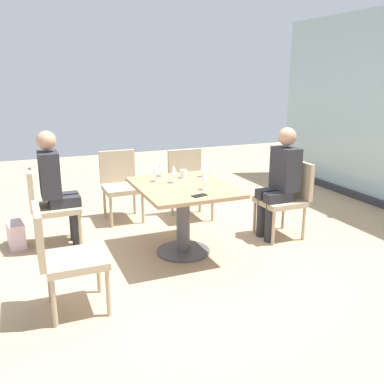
% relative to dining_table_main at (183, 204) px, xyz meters
% --- Properties ---
extents(ground_plane, '(12.00, 12.00, 0.00)m').
position_rel_dining_table_main_xyz_m(ground_plane, '(0.00, 0.00, -0.54)').
color(ground_plane, tan).
extents(dining_table_main, '(1.15, 0.91, 0.73)m').
position_rel_dining_table_main_xyz_m(dining_table_main, '(0.00, 0.00, 0.00)').
color(dining_table_main, '#997551').
rests_on(dining_table_main, ground_plane).
extents(chair_front_left, '(0.46, 0.50, 0.87)m').
position_rel_dining_table_main_xyz_m(chair_front_left, '(-0.72, -1.28, -0.04)').
color(chair_front_left, tan).
rests_on(chair_front_left, ground_plane).
extents(chair_near_window, '(0.46, 0.51, 0.87)m').
position_rel_dining_table_main_xyz_m(chair_near_window, '(0.00, 1.28, -0.04)').
color(chair_near_window, tan).
rests_on(chair_near_window, ground_plane).
extents(chair_side_end, '(0.50, 0.46, 0.87)m').
position_rel_dining_table_main_xyz_m(chair_side_end, '(-1.34, -0.34, -0.04)').
color(chair_side_end, tan).
rests_on(chair_side_end, ground_plane).
extents(chair_far_left, '(0.50, 0.46, 0.87)m').
position_rel_dining_table_main_xyz_m(chair_far_left, '(-1.08, 0.51, -0.04)').
color(chair_far_left, tan).
rests_on(chair_far_left, ground_plane).
extents(chair_front_right, '(0.46, 0.50, 0.87)m').
position_rel_dining_table_main_xyz_m(chair_front_right, '(0.72, -1.28, -0.04)').
color(chair_front_right, tan).
rests_on(chair_front_right, ground_plane).
extents(person_front_left, '(0.34, 0.39, 1.26)m').
position_rel_dining_table_main_xyz_m(person_front_left, '(-0.72, -1.17, 0.16)').
color(person_front_left, '#28282D').
rests_on(person_front_left, ground_plane).
extents(person_near_window, '(0.34, 0.39, 1.26)m').
position_rel_dining_table_main_xyz_m(person_near_window, '(-0.00, 1.17, 0.16)').
color(person_near_window, '#28282D').
rests_on(person_near_window, ground_plane).
extents(wine_glass_0, '(0.07, 0.07, 0.18)m').
position_rel_dining_table_main_xyz_m(wine_glass_0, '(0.23, 0.14, 0.32)').
color(wine_glass_0, silver).
rests_on(wine_glass_0, dining_table_main).
extents(wine_glass_1, '(0.07, 0.07, 0.18)m').
position_rel_dining_table_main_xyz_m(wine_glass_1, '(-0.27, 0.35, 0.32)').
color(wine_glass_1, silver).
rests_on(wine_glass_1, dining_table_main).
extents(wine_glass_2, '(0.07, 0.07, 0.18)m').
position_rel_dining_table_main_xyz_m(wine_glass_2, '(-0.26, -0.20, 0.32)').
color(wine_glass_2, silver).
rests_on(wine_glass_2, dining_table_main).
extents(wine_glass_3, '(0.07, 0.07, 0.18)m').
position_rel_dining_table_main_xyz_m(wine_glass_3, '(-0.14, -0.05, 0.32)').
color(wine_glass_3, silver).
rests_on(wine_glass_3, dining_table_main).
extents(wine_glass_4, '(0.07, 0.07, 0.18)m').
position_rel_dining_table_main_xyz_m(wine_glass_4, '(-0.47, -0.07, 0.32)').
color(wine_glass_4, silver).
rests_on(wine_glass_4, dining_table_main).
extents(coffee_cup, '(0.08, 0.08, 0.09)m').
position_rel_dining_table_main_xyz_m(coffee_cup, '(-0.30, 0.13, 0.24)').
color(coffee_cup, white).
rests_on(coffee_cup, dining_table_main).
extents(cell_phone_on_table, '(0.10, 0.16, 0.01)m').
position_rel_dining_table_main_xyz_m(cell_phone_on_table, '(0.42, -0.00, 0.20)').
color(cell_phone_on_table, black).
rests_on(cell_phone_on_table, dining_table_main).
extents(handbag_0, '(0.32, 0.20, 0.28)m').
position_rel_dining_table_main_xyz_m(handbag_0, '(-0.82, -1.62, -0.40)').
color(handbag_0, beige).
rests_on(handbag_0, ground_plane).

